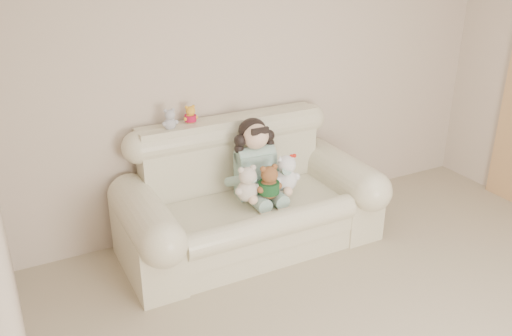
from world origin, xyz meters
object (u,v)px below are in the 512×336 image
object	(u,v)px
brown_teddy	(269,179)
white_cat	(286,169)
sofa	(250,190)
cream_teddy	(247,180)
seated_child	(255,158)

from	to	relation	value
brown_teddy	white_cat	bearing A→B (deg)	34.19
sofa	brown_teddy	size ratio (longest dim) A/B	6.27
white_cat	cream_teddy	world-z (taller)	white_cat
white_cat	seated_child	bearing A→B (deg)	156.19
seated_child	brown_teddy	bearing A→B (deg)	-87.18
white_cat	sofa	bearing A→B (deg)	-179.69
white_cat	cream_teddy	size ratio (longest dim) A/B	1.09
sofa	seated_child	size ratio (longest dim) A/B	3.15
brown_teddy	white_cat	world-z (taller)	white_cat
sofa	seated_child	world-z (taller)	seated_child
brown_teddy	cream_teddy	distance (m)	0.17
sofa	brown_teddy	distance (m)	0.24
sofa	seated_child	xyz separation A→B (m)	(0.09, 0.08, 0.24)
brown_teddy	white_cat	size ratio (longest dim) A/B	0.90
white_cat	cream_teddy	distance (m)	0.36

